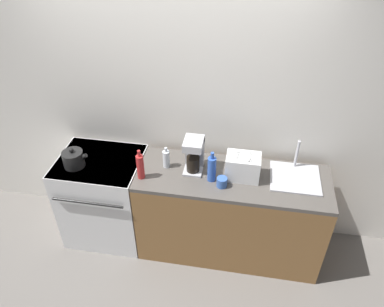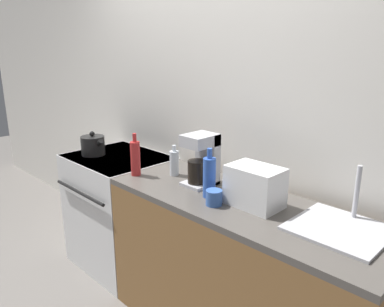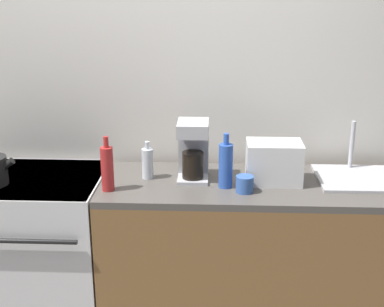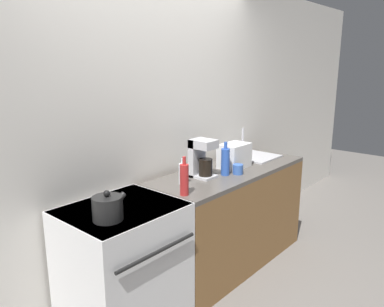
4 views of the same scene
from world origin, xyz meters
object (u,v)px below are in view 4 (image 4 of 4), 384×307
object	(u,v)px
coffee_maker	(201,157)
stove	(124,268)
kettle	(108,208)
bottle_blue	(225,161)
cup_blue	(238,169)
toaster	(234,155)
bottle_red	(184,179)
bottle_clear	(183,173)

from	to	relation	value
coffee_maker	stove	bearing A→B (deg)	-177.58
kettle	bottle_blue	xyz separation A→B (m)	(1.22, 0.02, 0.04)
bottle_blue	cup_blue	world-z (taller)	bottle_blue
coffee_maker	cup_blue	distance (m)	0.35
toaster	coffee_maker	bearing A→B (deg)	174.64
kettle	bottle_red	world-z (taller)	bottle_red
stove	bottle_clear	distance (m)	0.82
kettle	bottle_clear	bearing A→B (deg)	8.95
stove	cup_blue	bearing A→B (deg)	-7.50
toaster	bottle_red	size ratio (longest dim) A/B	1.01
stove	bottle_clear	xyz separation A→B (m)	(0.63, 0.02, 0.53)
coffee_maker	bottle_blue	xyz separation A→B (m)	(0.17, -0.12, -0.05)
bottle_blue	stove	bearing A→B (deg)	175.36
stove	bottle_clear	size ratio (longest dim) A/B	4.49
bottle_clear	cup_blue	size ratio (longest dim) A/B	2.30
toaster	cup_blue	bearing A→B (deg)	-136.98
coffee_maker	bottle_clear	bearing A→B (deg)	-177.14
bottle_clear	bottle_red	size ratio (longest dim) A/B	0.72
toaster	bottle_red	world-z (taller)	bottle_red
bottle_blue	bottle_red	distance (m)	0.60
coffee_maker	bottle_red	distance (m)	0.47
stove	kettle	distance (m)	0.56
toaster	bottle_clear	bearing A→B (deg)	177.62
stove	cup_blue	world-z (taller)	cup_blue
bottle_blue	bottle_red	bearing A→B (deg)	-173.18
kettle	toaster	bearing A→B (deg)	3.87
stove	bottle_red	distance (m)	0.74
kettle	toaster	world-z (taller)	toaster
toaster	cup_blue	size ratio (longest dim) A/B	3.22
stove	bottle_clear	bearing A→B (deg)	2.26
toaster	bottle_blue	size ratio (longest dim) A/B	1.00
bottle_clear	bottle_red	distance (m)	0.26
coffee_maker	bottle_blue	distance (m)	0.21
stove	toaster	distance (m)	1.40
coffee_maker	bottle_blue	size ratio (longest dim) A/B	1.12
kettle	bottle_red	bearing A→B (deg)	-4.87
coffee_maker	bottle_blue	bearing A→B (deg)	-35.46
toaster	cup_blue	distance (m)	0.23
bottle_red	cup_blue	world-z (taller)	bottle_red
toaster	coffee_maker	xyz separation A→B (m)	(-0.42, 0.04, 0.06)
stove	bottle_blue	size ratio (longest dim) A/B	3.21
bottle_blue	cup_blue	size ratio (longest dim) A/B	3.22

